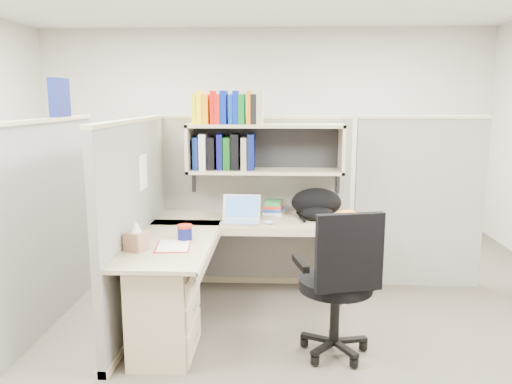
{
  "coord_description": "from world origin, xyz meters",
  "views": [
    {
      "loc": [
        0.23,
        -3.78,
        1.78
      ],
      "look_at": [
        0.04,
        0.25,
        1.03
      ],
      "focal_mm": 35.0,
      "sensor_mm": 36.0,
      "label": 1
    }
  ],
  "objects_px": {
    "laptop": "(240,209)",
    "task_chair": "(337,306)",
    "snack_canister": "(185,232)",
    "backpack": "(317,204)",
    "desk": "(193,282)"
  },
  "relations": [
    {
      "from": "laptop",
      "to": "task_chair",
      "type": "height_order",
      "value": "task_chair"
    },
    {
      "from": "snack_canister",
      "to": "task_chair",
      "type": "relative_size",
      "value": 0.11
    },
    {
      "from": "laptop",
      "to": "backpack",
      "type": "relative_size",
      "value": 0.73
    },
    {
      "from": "snack_canister",
      "to": "task_chair",
      "type": "xyz_separation_m",
      "value": [
        1.12,
        -0.38,
        -0.41
      ]
    },
    {
      "from": "desk",
      "to": "backpack",
      "type": "height_order",
      "value": "backpack"
    },
    {
      "from": "desk",
      "to": "snack_canister",
      "type": "relative_size",
      "value": 15.1
    },
    {
      "from": "laptop",
      "to": "backpack",
      "type": "distance_m",
      "value": 0.69
    },
    {
      "from": "desk",
      "to": "laptop",
      "type": "bearing_deg",
      "value": 65.58
    },
    {
      "from": "snack_canister",
      "to": "desk",
      "type": "bearing_deg",
      "value": -59.78
    },
    {
      "from": "laptop",
      "to": "desk",
      "type": "bearing_deg",
      "value": -111.96
    },
    {
      "from": "laptop",
      "to": "backpack",
      "type": "height_order",
      "value": "backpack"
    },
    {
      "from": "task_chair",
      "to": "snack_canister",
      "type": "bearing_deg",
      "value": 161.38
    },
    {
      "from": "desk",
      "to": "task_chair",
      "type": "relative_size",
      "value": 1.62
    },
    {
      "from": "snack_canister",
      "to": "task_chair",
      "type": "distance_m",
      "value": 1.25
    },
    {
      "from": "backpack",
      "to": "task_chair",
      "type": "relative_size",
      "value": 0.42
    }
  ]
}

